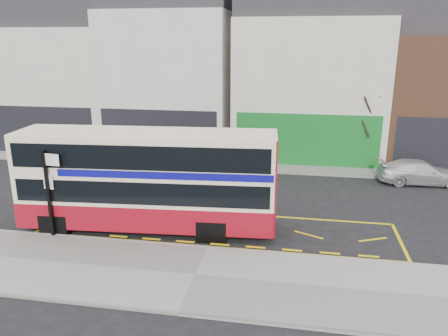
% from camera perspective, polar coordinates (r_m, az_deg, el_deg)
% --- Properties ---
extents(ground, '(120.00, 120.00, 0.00)m').
position_cam_1_polar(ground, '(16.31, -1.88, -10.16)').
color(ground, black).
rests_on(ground, ground).
extents(pavement, '(40.00, 4.00, 0.15)m').
position_cam_1_polar(pavement, '(14.30, -3.81, -13.94)').
color(pavement, gray).
rests_on(pavement, ground).
extents(kerb, '(40.00, 0.15, 0.15)m').
position_cam_1_polar(kerb, '(15.95, -2.16, -10.51)').
color(kerb, gray).
rests_on(kerb, ground).
extents(far_pavement, '(50.00, 3.00, 0.15)m').
position_cam_1_polar(far_pavement, '(26.45, 2.97, 0.58)').
color(far_pavement, gray).
rests_on(far_pavement, ground).
extents(road_markings, '(14.00, 3.40, 0.01)m').
position_cam_1_polar(road_markings, '(17.72, -0.81, -7.86)').
color(road_markings, yellow).
rests_on(road_markings, ground).
extents(terrace_far_left, '(8.00, 8.01, 10.80)m').
position_cam_1_polar(terrace_far_left, '(33.69, -19.89, 11.28)').
color(terrace_far_left, silver).
rests_on(terrace_far_left, ground).
extents(terrace_left, '(8.00, 8.01, 11.80)m').
position_cam_1_polar(terrace_left, '(30.54, -6.47, 12.64)').
color(terrace_left, white).
rests_on(terrace_left, ground).
extents(terrace_green_shop, '(9.00, 8.01, 11.30)m').
position_cam_1_polar(terrace_green_shop, '(29.34, 11.05, 11.80)').
color(terrace_green_shop, silver).
rests_on(terrace_green_shop, ground).
extents(double_decker_bus, '(10.07, 3.01, 3.97)m').
position_cam_1_polar(double_decker_bus, '(17.21, -9.82, -1.45)').
color(double_decker_bus, '#FFE9C2').
rests_on(double_decker_bus, ground).
extents(bus_stop_post, '(0.82, 0.17, 3.33)m').
position_cam_1_polar(bus_stop_post, '(17.30, -21.86, -2.18)').
color(bus_stop_post, black).
rests_on(bus_stop_post, pavement).
extents(car_silver, '(4.52, 2.46, 1.46)m').
position_cam_1_polar(car_silver, '(27.62, -18.27, 1.84)').
color(car_silver, silver).
rests_on(car_silver, ground).
extents(car_grey, '(4.19, 1.99, 1.33)m').
position_cam_1_polar(car_grey, '(24.28, -4.77, 0.53)').
color(car_grey, '#3B3D42').
rests_on(car_grey, ground).
extents(car_white, '(4.36, 2.01, 1.24)m').
position_cam_1_polar(car_white, '(25.06, 24.21, -0.50)').
color(car_white, silver).
rests_on(car_white, ground).
extents(street_tree_right, '(2.55, 2.55, 5.51)m').
position_cam_1_polar(street_tree_right, '(26.42, 18.02, 7.95)').
color(street_tree_right, '#342217').
rests_on(street_tree_right, ground).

